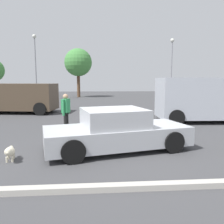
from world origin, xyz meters
The scene contains 10 objects.
ground_plane centered at (0.00, 0.00, 0.00)m, with size 80.00×80.00×0.00m, color #424244.
sedan_foreground centered at (-0.09, -0.08, 0.58)m, with size 4.62×2.67×1.27m.
dog centered at (-2.99, -0.89, 0.25)m, with size 0.32×0.66×0.41m.
van_white centered at (5.22, 4.47, 1.22)m, with size 5.36×2.44×2.26m.
suv_dark centered at (-5.69, 8.56, 1.06)m, with size 4.99×2.75×1.93m.
pedestrian centered at (-1.94, 2.71, 0.93)m, with size 0.35×0.55×1.58m.
parking_curb centered at (0.00, -2.73, 0.06)m, with size 6.88×0.20×0.12m, color #B7B2A8.
light_post_near centered at (-7.27, 19.89, 4.82)m, with size 0.44×0.44×7.22m.
light_post_mid centered at (8.03, 18.86, 4.58)m, with size 0.44×0.44×6.81m.
tree_back_center centered at (-2.75, 23.49, 4.45)m, with size 3.54×3.54×6.26m.
Camera 1 is at (-0.76, -6.91, 2.10)m, focal length 36.77 mm.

